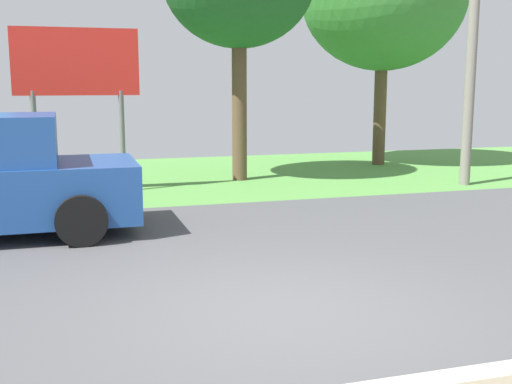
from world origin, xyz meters
TOP-DOWN VIEW (x-y plane):
  - ground_plane at (0.00, 2.95)m, footprint 40.00×22.00m
  - utility_pole at (6.80, 6.69)m, footprint 1.80×0.24m
  - roadside_billboard at (-1.85, 8.08)m, footprint 2.60×0.12m

SIDE VIEW (x-z plane):
  - ground_plane at x=0.00m, z-range -0.15..0.05m
  - roadside_billboard at x=-1.85m, z-range 0.80..4.30m
  - utility_pole at x=6.80m, z-range 0.18..7.17m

